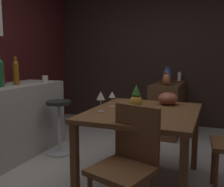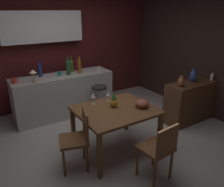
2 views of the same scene
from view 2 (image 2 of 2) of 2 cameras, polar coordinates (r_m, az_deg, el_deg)
The scene contains 25 objects.
ground_plane at distance 4.04m, azimuth -2.61°, elevation -12.17°, with size 9.00×9.00×0.00m, color #B7B2A8.
wall_kitchen_back at distance 5.34m, azimuth -14.84°, elevation 11.67°, with size 5.20×0.33×2.60m.
wall_side_right at distance 5.39m, azimuth 20.00°, elevation 9.99°, with size 0.10×4.40×2.60m, color #33231E.
dining_table at distance 3.51m, azimuth 0.91°, elevation -5.25°, with size 1.18×1.00×0.74m.
kitchen_counter at distance 4.94m, azimuth -12.14°, elevation -0.39°, with size 2.10×0.60×0.90m, color #B2ADA3.
sideboard_cabinet at distance 4.86m, azimuth 19.30°, elevation -2.01°, with size 1.10×0.44×0.82m, color #56351E.
chair_near_window at distance 3.25m, azimuth -8.70°, elevation -10.94°, with size 0.50×0.50×0.90m.
chair_by_doorway at distance 3.06m, azimuth 11.90°, elevation -13.63°, with size 0.43×0.43×0.85m.
bar_stool at distance 4.75m, azimuth -3.23°, elevation -1.87°, with size 0.34×0.34×0.69m.
wine_glass_left at distance 3.75m, azimuth -1.01°, elevation -0.19°, with size 0.07×0.07×0.15m.
wine_glass_right at distance 3.61m, azimuth -4.82°, elevation -0.57°, with size 0.08×0.08×0.19m.
pineapple_centerpiece at distance 3.50m, azimuth 0.47°, elevation -1.94°, with size 0.12×0.12×0.24m.
fruit_bowl at distance 3.54m, azimuth 7.64°, elevation -2.53°, with size 0.21×0.21×0.13m, color #9E4C38.
wine_bottle_green at distance 4.75m, azimuth -11.12°, elevation 6.73°, with size 0.08×0.08×0.38m.
wine_bottle_olive at distance 5.01m, azimuth -10.29°, elevation 7.13°, with size 0.08×0.08×0.33m.
wine_bottle_ruby at distance 5.09m, azimuth -9.09°, elevation 7.41°, with size 0.07×0.07×0.31m.
wine_bottle_amber at distance 4.85m, azimuth -8.29°, elevation 7.10°, with size 0.07×0.07×0.35m.
wine_bottle_cobalt at distance 4.79m, azimuth -17.92°, elevation 5.83°, with size 0.07×0.07×0.30m.
cup_teal at distance 4.75m, azimuth -13.27°, elevation 4.97°, with size 0.11×0.08×0.09m.
cup_cream at distance 4.93m, azimuth -3.36°, elevation 6.05°, with size 0.11×0.08×0.09m.
cup_red at distance 4.52m, azimuth -23.76°, elevation 2.98°, with size 0.13×0.10×0.10m.
counter_lamp at distance 4.43m, azimuth -19.58°, elevation 5.10°, with size 0.14×0.14×0.24m.
pillar_candle_tall at distance 5.01m, azimuth 24.20°, elevation 3.88°, with size 0.06×0.06×0.17m.
vase_ceramic_blue at distance 4.74m, azimuth 20.02°, elevation 4.24°, with size 0.14×0.14×0.27m.
vase_copper at distance 4.40m, azimuth 17.24°, elevation 2.91°, with size 0.12×0.12×0.20m.
Camera 2 is at (-1.65, -2.96, 2.19)m, focal length 35.75 mm.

